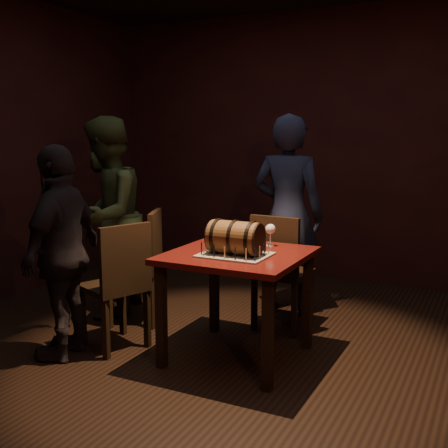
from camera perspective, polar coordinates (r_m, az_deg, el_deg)
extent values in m
plane|color=black|center=(3.99, -0.13, -13.70)|extent=(5.00, 5.00, 0.00)
cube|color=black|center=(6.01, 10.76, 7.74)|extent=(5.00, 0.04, 2.80)
cube|color=#480E0C|center=(3.83, 1.41, -3.22)|extent=(0.90, 0.90, 0.04)
cube|color=black|center=(3.79, -6.40, -9.31)|extent=(0.06, 0.06, 0.71)
cube|color=black|center=(3.45, 4.46, -11.18)|extent=(0.06, 0.06, 0.71)
cube|color=black|center=(4.41, -0.99, -6.50)|extent=(0.06, 0.06, 0.71)
cube|color=black|center=(4.13, 8.48, -7.74)|extent=(0.06, 0.06, 0.71)
cube|color=gray|center=(3.73, 1.13, -3.16)|extent=(0.45, 0.35, 0.01)
cylinder|color=brown|center=(3.70, 1.14, -1.39)|extent=(0.33, 0.22, 0.22)
cylinder|color=black|center=(3.75, -0.56, -1.23)|extent=(0.02, 0.24, 0.24)
cylinder|color=black|center=(3.70, 1.14, -1.39)|extent=(0.02, 0.24, 0.24)
cylinder|color=black|center=(3.65, 2.88, -1.56)|extent=(0.02, 0.24, 0.24)
cylinder|color=black|center=(3.78, -1.19, -1.17)|extent=(0.01, 0.21, 0.21)
cylinder|color=black|center=(3.63, 3.56, -1.62)|extent=(0.01, 0.21, 0.21)
cylinder|color=black|center=(3.79, -1.48, -1.15)|extent=(0.04, 0.02, 0.02)
sphere|color=black|center=(3.80, -1.74, -1.12)|extent=(0.03, 0.03, 0.03)
cylinder|color=#DEC384|center=(3.66, -2.07, -2.66)|extent=(0.01, 0.01, 0.08)
cylinder|color=black|center=(3.65, -2.07, -1.97)|extent=(0.00, 0.00, 0.01)
cylinder|color=black|center=(3.62, -1.02, -2.77)|extent=(0.01, 0.01, 0.08)
cylinder|color=black|center=(3.62, -1.02, -2.08)|extent=(0.00, 0.00, 0.01)
cylinder|color=#DEC384|center=(3.59, 0.05, -2.89)|extent=(0.01, 0.01, 0.08)
cylinder|color=black|center=(3.58, 0.05, -2.19)|extent=(0.00, 0.00, 0.01)
cylinder|color=black|center=(3.56, 1.14, -3.01)|extent=(0.01, 0.01, 0.08)
cylinder|color=black|center=(3.55, 1.14, -2.30)|extent=(0.00, 0.00, 0.01)
cylinder|color=#DEC384|center=(3.53, 2.25, -3.12)|extent=(0.01, 0.01, 0.08)
cylinder|color=black|center=(3.52, 2.25, -2.41)|extent=(0.00, 0.00, 0.01)
cylinder|color=black|center=(3.53, 3.16, -3.12)|extent=(0.01, 0.01, 0.08)
cylinder|color=black|center=(3.52, 3.17, -2.41)|extent=(0.00, 0.00, 0.01)
cylinder|color=#DEC384|center=(3.60, 3.64, -2.88)|extent=(0.01, 0.01, 0.08)
cylinder|color=black|center=(3.59, 3.65, -2.18)|extent=(0.00, 0.00, 0.01)
cylinder|color=black|center=(3.67, 4.10, -2.65)|extent=(0.01, 0.01, 0.08)
cylinder|color=black|center=(3.66, 4.11, -1.96)|extent=(0.00, 0.00, 0.01)
cylinder|color=#DEC384|center=(3.73, 4.55, -2.43)|extent=(0.01, 0.01, 0.08)
cylinder|color=black|center=(3.73, 4.56, -1.75)|extent=(0.00, 0.00, 0.01)
cylinder|color=black|center=(3.78, 4.23, -2.27)|extent=(0.01, 0.01, 0.08)
cylinder|color=black|center=(3.77, 4.24, -1.60)|extent=(0.00, 0.00, 0.01)
cylinder|color=#DEC384|center=(3.81, 3.18, -2.17)|extent=(0.01, 0.01, 0.08)
cylinder|color=black|center=(3.80, 3.19, -1.50)|extent=(0.00, 0.00, 0.01)
cylinder|color=black|center=(3.84, 2.15, -2.07)|extent=(0.01, 0.01, 0.08)
cylinder|color=black|center=(3.83, 2.15, -1.41)|extent=(0.00, 0.00, 0.01)
cylinder|color=#DEC384|center=(3.87, 1.13, -1.97)|extent=(0.01, 0.01, 0.08)
cylinder|color=black|center=(3.86, 1.13, -1.31)|extent=(0.00, 0.00, 0.01)
cylinder|color=black|center=(3.91, 0.13, -1.87)|extent=(0.01, 0.01, 0.08)
cylinder|color=black|center=(3.90, 0.13, -1.22)|extent=(0.00, 0.00, 0.01)
cylinder|color=#DEC384|center=(3.91, -0.70, -1.87)|extent=(0.01, 0.01, 0.08)
cylinder|color=black|center=(3.90, -0.70, -1.22)|extent=(0.00, 0.00, 0.01)
cylinder|color=black|center=(3.84, -1.21, -2.07)|extent=(0.01, 0.01, 0.08)
cylinder|color=black|center=(3.83, -1.22, -1.41)|extent=(0.00, 0.00, 0.01)
cylinder|color=#DEC384|center=(3.77, -1.75, -2.28)|extent=(0.01, 0.01, 0.08)
cylinder|color=black|center=(3.77, -1.75, -1.61)|extent=(0.00, 0.00, 0.01)
cylinder|color=black|center=(3.71, -2.30, -2.49)|extent=(0.01, 0.01, 0.08)
cylinder|color=black|center=(3.70, -2.31, -1.81)|extent=(0.00, 0.00, 0.01)
cylinder|color=silver|center=(4.13, 0.14, -1.92)|extent=(0.06, 0.06, 0.01)
cylinder|color=silver|center=(4.12, 0.14, -1.28)|extent=(0.01, 0.01, 0.09)
sphere|color=silver|center=(4.11, 0.14, -0.26)|extent=(0.07, 0.07, 0.07)
sphere|color=#591114|center=(4.11, 0.14, -0.35)|extent=(0.05, 0.05, 0.05)
cylinder|color=silver|center=(4.13, 2.41, -1.94)|extent=(0.06, 0.06, 0.01)
cylinder|color=silver|center=(4.12, 2.41, -1.30)|extent=(0.01, 0.01, 0.09)
sphere|color=silver|center=(4.11, 2.42, -0.27)|extent=(0.07, 0.07, 0.07)
cylinder|color=silver|center=(4.05, 4.72, -2.20)|extent=(0.06, 0.06, 0.01)
cylinder|color=silver|center=(4.04, 4.73, -1.55)|extent=(0.01, 0.01, 0.09)
sphere|color=silver|center=(4.02, 4.74, -0.50)|extent=(0.07, 0.07, 0.07)
sphere|color=#BF594C|center=(4.02, 4.74, -0.60)|extent=(0.05, 0.05, 0.05)
cylinder|color=silver|center=(4.01, 1.14, -1.22)|extent=(0.07, 0.07, 0.15)
cylinder|color=#9E5414|center=(4.02, 1.13, -1.46)|extent=(0.06, 0.06, 0.11)
cylinder|color=white|center=(4.01, 1.14, -0.53)|extent=(0.06, 0.06, 0.02)
cube|color=black|center=(4.50, 6.04, -4.98)|extent=(0.42, 0.42, 0.04)
cube|color=black|center=(4.65, 8.78, -7.56)|extent=(0.04, 0.04, 0.43)
cube|color=black|center=(4.78, 4.94, -7.02)|extent=(0.04, 0.04, 0.43)
cube|color=black|center=(4.35, 7.15, -8.74)|extent=(0.04, 0.04, 0.43)
cube|color=black|center=(4.48, 3.10, -8.11)|extent=(0.04, 0.04, 0.43)
cube|color=black|center=(4.28, 5.13, -2.28)|extent=(0.40, 0.06, 0.46)
cube|color=black|center=(4.66, -9.12, -4.52)|extent=(0.52, 0.52, 0.04)
cube|color=black|center=(4.92, -10.55, -6.64)|extent=(0.04, 0.04, 0.43)
cube|color=black|center=(4.61, -11.59, -7.80)|extent=(0.04, 0.04, 0.43)
cube|color=black|center=(4.85, -6.63, -6.78)|extent=(0.04, 0.04, 0.43)
cube|color=black|center=(4.53, -7.40, -7.98)|extent=(0.04, 0.04, 0.43)
cube|color=black|center=(4.57, -7.00, -1.54)|extent=(0.19, 0.38, 0.46)
cube|color=black|center=(4.17, -11.15, -6.30)|extent=(0.52, 0.52, 0.04)
cube|color=black|center=(4.46, -10.27, -8.37)|extent=(0.04, 0.04, 0.43)
cube|color=black|center=(4.30, -14.19, -9.18)|extent=(0.04, 0.04, 0.43)
cube|color=black|center=(4.18, -7.81, -9.51)|extent=(0.04, 0.04, 0.43)
cube|color=black|center=(4.02, -11.92, -10.45)|extent=(0.04, 0.04, 0.43)
cube|color=black|center=(3.96, -9.94, -3.38)|extent=(0.19, 0.39, 0.46)
imported|color=#1A1E34|center=(4.82, 6.49, 0.88)|extent=(0.63, 0.42, 1.71)
imported|color=#394221|center=(4.86, -11.90, 0.69)|extent=(0.86, 0.98, 1.69)
imported|color=black|center=(4.02, -16.08, -2.80)|extent=(0.53, 0.92, 1.48)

